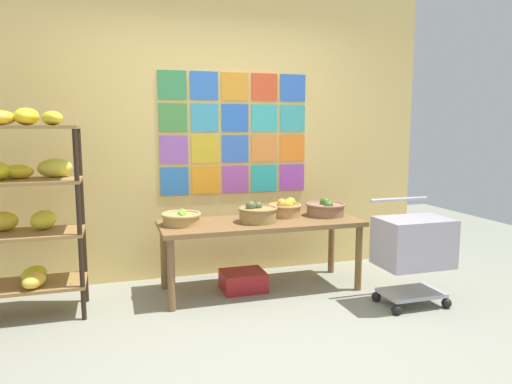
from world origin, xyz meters
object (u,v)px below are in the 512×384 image
fruit_basket_back_right (325,208)px  fruit_basket_back_left (181,218)px  banana_shelf_unit (15,196)px  produce_crate_under_table (243,281)px  fruit_basket_centre (257,213)px  display_table (261,228)px  fruit_basket_right (285,208)px  shopping_cart (413,246)px

fruit_basket_back_right → fruit_basket_back_left: bearing=-178.8°
banana_shelf_unit → produce_crate_under_table: banana_shelf_unit is taller
fruit_basket_centre → fruit_basket_back_left: bearing=173.5°
display_table → fruit_basket_right: fruit_basket_right is taller
fruit_basket_back_right → fruit_basket_right: bearing=167.7°
fruit_basket_centre → fruit_basket_right: fruit_basket_centre is taller
fruit_basket_back_left → shopping_cart: 1.91m
fruit_basket_centre → produce_crate_under_table: (-0.11, 0.07, -0.61)m
display_table → fruit_basket_back_left: fruit_basket_back_left is taller
fruit_basket_back_left → shopping_cart: bearing=-23.1°
fruit_basket_right → shopping_cart: shopping_cart is taller
display_table → fruit_basket_right: (0.28, 0.15, 0.15)m
fruit_basket_back_left → shopping_cart: (1.75, -0.75, -0.19)m
display_table → fruit_basket_back_right: fruit_basket_back_right is taller
display_table → fruit_basket_back_left: (-0.69, 0.04, 0.13)m
produce_crate_under_table → banana_shelf_unit: bearing=-178.0°
banana_shelf_unit → shopping_cart: 3.10m
banana_shelf_unit → fruit_basket_back_left: size_ratio=4.71×
fruit_basket_back_right → fruit_basket_back_left: fruit_basket_back_right is taller
display_table → fruit_basket_back_right: size_ratio=4.81×
fruit_basket_centre → fruit_basket_right: 0.38m
banana_shelf_unit → produce_crate_under_table: 1.97m
fruit_basket_back_right → fruit_basket_right: 0.38m
fruit_basket_back_left → fruit_basket_right: bearing=6.3°
produce_crate_under_table → shopping_cart: shopping_cart is taller
produce_crate_under_table → shopping_cart: (1.22, -0.74, 0.41)m
fruit_basket_back_left → fruit_basket_right: 0.98m
display_table → shopping_cart: bearing=-33.8°
display_table → fruit_basket_right: 0.35m
fruit_basket_right → produce_crate_under_table: fruit_basket_right is taller
fruit_basket_centre → produce_crate_under_table: fruit_basket_centre is taller
display_table → fruit_basket_back_right: (0.65, 0.07, 0.14)m
banana_shelf_unit → produce_crate_under_table: (1.78, 0.06, -0.84)m
fruit_basket_back_right → fruit_basket_back_left: (-1.34, -0.03, -0.01)m
banana_shelf_unit → fruit_basket_back_right: size_ratio=4.31×
fruit_basket_centre → fruit_basket_back_left: fruit_basket_centre is taller
display_table → fruit_basket_back_left: size_ratio=5.25×
fruit_basket_centre → banana_shelf_unit: bearing=179.8°
banana_shelf_unit → display_table: 1.97m
fruit_basket_right → fruit_basket_centre: bearing=-151.0°
fruit_basket_centre → produce_crate_under_table: size_ratio=0.90×
fruit_basket_back_right → fruit_basket_back_left: size_ratio=1.09×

